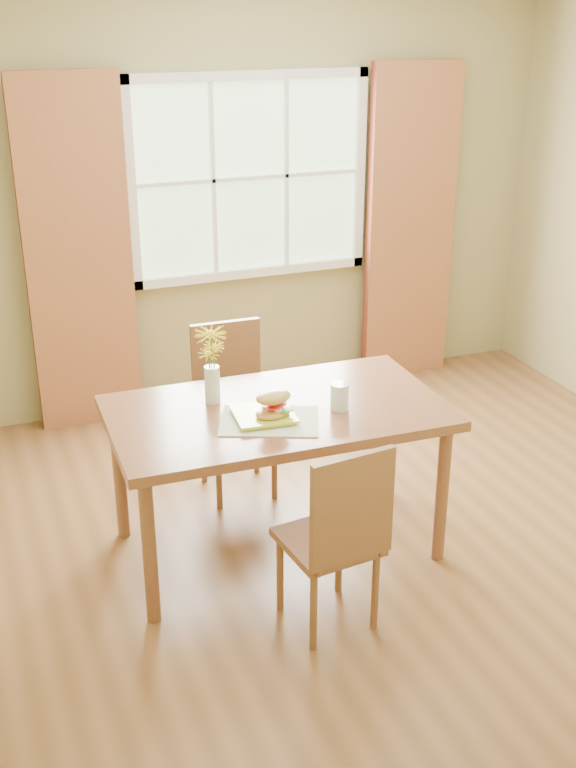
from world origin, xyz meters
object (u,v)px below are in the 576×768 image
(croissant_sandwich, at_px, (273,405))
(flower_vase, at_px, (211,358))
(chair_far, at_px, (233,401))
(water_glass, at_px, (339,397))
(dining_table, at_px, (277,423))
(chair_near, at_px, (338,532))

(croissant_sandwich, distance_m, flower_vase, 0.39)
(chair_far, xyz_separation_m, croissant_sandwich, (-0.07, -0.83, 0.34))
(chair_far, bearing_deg, water_glass, -70.45)
(croissant_sandwich, height_order, water_glass, croissant_sandwich)
(dining_table, distance_m, croissant_sandwich, 0.22)
(chair_far, distance_m, water_glass, 0.92)
(water_glass, height_order, flower_vase, flower_vase)
(dining_table, xyz_separation_m, croissant_sandwich, (-0.06, -0.13, 0.16))
(chair_near, height_order, chair_far, chair_far)
(chair_near, relative_size, flower_vase, 2.42)
(chair_near, bearing_deg, croissant_sandwich, 90.97)
(dining_table, bearing_deg, chair_far, 91.37)
(chair_near, relative_size, chair_far, 0.97)
(flower_vase, bearing_deg, dining_table, -34.47)
(croissant_sandwich, xyz_separation_m, flower_vase, (-0.20, 0.31, 0.14))
(flower_vase, bearing_deg, water_glass, -29.06)
(dining_table, height_order, chair_near, chair_near)
(dining_table, bearing_deg, chair_near, -87.77)
(chair_far, xyz_separation_m, flower_vase, (-0.26, -0.52, 0.49))
(chair_near, xyz_separation_m, water_glass, (0.26, 0.58, 0.34))
(dining_table, distance_m, flower_vase, 0.44)
(dining_table, distance_m, chair_near, 0.73)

